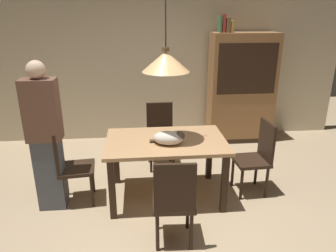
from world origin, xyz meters
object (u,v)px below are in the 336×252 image
Objects in this scene: pendant_lamp at (166,61)px; chair_left_side at (69,163)px; chair_far_back at (160,132)px; book_green_slim at (220,24)px; hutch_bookcase at (241,91)px; dining_table at (166,148)px; person_standing at (45,138)px; book_brown_thick at (227,25)px; book_yellow_short at (231,26)px; book_red_tall at (223,23)px; chair_near_front at (174,199)px; chair_right_side at (257,154)px; cat_sleeping at (169,138)px.

chair_left_side is at bearing -179.60° from pendant_lamp.
book_green_slim is (1.02, 0.87, 1.47)m from chair_far_back.
chair_left_side is 0.50× the size of hutch_bookcase.
hutch_bookcase reaches higher than dining_table.
chair_left_side is 0.41m from person_standing.
pendant_lamp reaches higher than hutch_bookcase.
dining_table is 5.83× the size of book_brown_thick.
book_green_slim is at bearing 180.00° from book_yellow_short.
book_green_slim is (2.14, 1.75, 1.47)m from chair_left_side.
chair_far_back is 1.45m from pendant_lamp.
dining_table is at bearing -89.84° from chair_far_back.
pendant_lamp is at bearing -129.77° from hutch_bookcase.
book_red_tall reaches higher than hutch_bookcase.
chair_left_side is 1.00× the size of chair_far_back.
chair_left_side is at bearing 142.25° from chair_near_front.
book_red_tall reaches higher than chair_right_side.
chair_right_side is 2.48m from person_standing.
pendant_lamp is 2.10m from book_brown_thick.
chair_left_side is 3.14m from book_green_slim.
chair_near_front is 3.58× the size of book_green_slim.
chair_left_side is at bearing -179.71° from chair_right_side.
person_standing is at bearing -143.96° from book_yellow_short.
chair_right_side is at bearing -37.72° from chair_far_back.
pendant_lamp is 2.07m from book_red_tall.
pendant_lamp reaches higher than cat_sleeping.
dining_table is at bearing 0.00° from pendant_lamp.
chair_right_side reaches higher than dining_table.
book_red_tall reaches higher than cat_sleeping.
hutch_bookcase is 6.61× the size of book_red_tall.
chair_left_side is at bearing -143.02° from book_yellow_short.
book_yellow_short is (-0.25, 0.00, 1.05)m from hutch_bookcase.
book_red_tall reaches higher than book_yellow_short.
chair_far_back is at bearing 142.28° from chair_right_side.
chair_near_front is at bearing -90.25° from dining_table.
book_green_slim is 0.93× the size of book_red_tall.
chair_near_front is 1.76m from chair_far_back.
book_red_tall is 3.22m from person_standing.
book_green_slim is (-0.11, 1.74, 1.47)m from chair_right_side.
chair_near_front is 3.32× the size of book_red_tall.
chair_right_side is 0.55× the size of person_standing.
book_yellow_short reaches higher than chair_left_side.
book_yellow_short reaches higher than dining_table.
person_standing is (-1.33, -0.97, 0.35)m from chair_far_back.
chair_far_back is 0.55× the size of person_standing.
cat_sleeping is at bearing -88.33° from chair_far_back.
chair_near_front is at bearing -37.75° from chair_left_side.
book_green_slim reaches higher than book_brown_thick.
book_red_tall is (-0.06, 1.74, 1.48)m from chair_right_side.
book_brown_thick is at bearing 57.04° from pendant_lamp.
chair_left_side is 3.25m from book_yellow_short.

